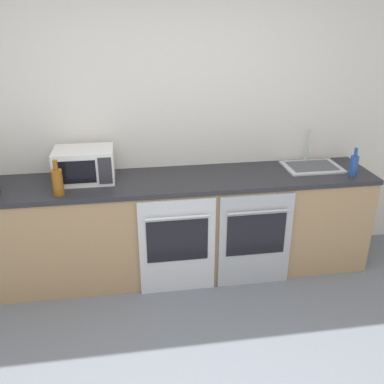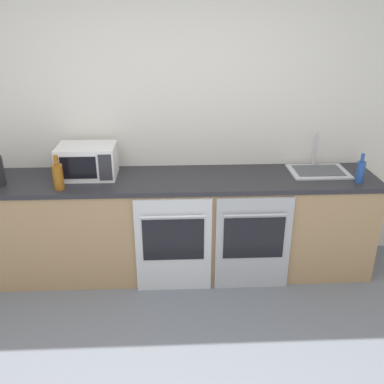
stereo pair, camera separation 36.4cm
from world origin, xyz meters
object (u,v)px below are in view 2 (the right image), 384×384
at_px(oven_right, 252,244).
at_px(sink, 318,170).
at_px(oven_left, 173,245).
at_px(bottle_blue, 360,171).
at_px(bottle_amber, 57,176).
at_px(microwave, 87,161).

relative_size(oven_right, sink, 1.68).
height_order(oven_left, bottle_blue, bottle_blue).
relative_size(oven_right, bottle_amber, 3.00).
bearing_deg(microwave, bottle_blue, -5.99).
bearing_deg(oven_left, sink, 17.47).
height_order(bottle_amber, bottle_blue, bottle_amber).
bearing_deg(sink, bottle_amber, -172.65).
relative_size(oven_right, bottle_blue, 3.42).
xyz_separation_m(bottle_amber, bottle_blue, (2.41, 0.03, -0.01)).
xyz_separation_m(microwave, bottle_amber, (-0.18, -0.27, -0.03)).
height_order(oven_right, microwave, microwave).
bearing_deg(bottle_blue, oven_right, -169.95).
distance_m(oven_right, microwave, 1.53).
relative_size(oven_left, bottle_amber, 3.00).
bearing_deg(oven_right, oven_left, 180.00).
xyz_separation_m(oven_right, bottle_blue, (0.87, 0.15, 0.56)).
bearing_deg(bottle_amber, bottle_blue, 0.81).
relative_size(oven_left, sink, 1.68).
bearing_deg(bottle_amber, oven_right, -4.46).
distance_m(oven_left, oven_right, 0.65).
relative_size(microwave, sink, 0.96).
height_order(oven_right, bottle_amber, bottle_amber).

